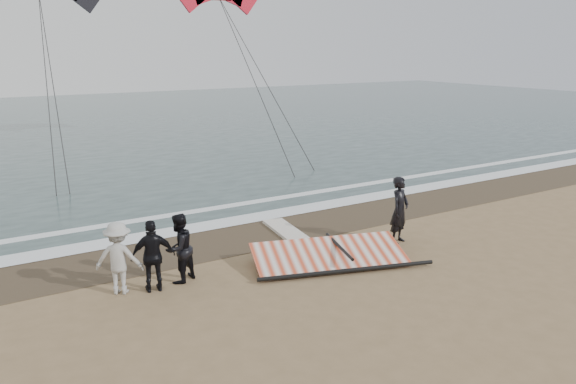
% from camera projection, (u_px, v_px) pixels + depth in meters
% --- Properties ---
extents(ground, '(120.00, 120.00, 0.00)m').
position_uv_depth(ground, '(369.00, 279.00, 13.65)').
color(ground, '#8C704C').
rests_on(ground, ground).
extents(sea, '(120.00, 54.00, 0.02)m').
position_uv_depth(sea, '(79.00, 124.00, 40.87)').
color(sea, '#233838').
rests_on(sea, ground).
extents(wet_sand, '(120.00, 2.80, 0.01)m').
position_uv_depth(wet_sand, '(276.00, 229.00, 17.36)').
color(wet_sand, '#4C3D2B').
rests_on(wet_sand, ground).
extents(foam_near, '(120.00, 0.90, 0.01)m').
position_uv_depth(foam_near, '(255.00, 217.00, 18.51)').
color(foam_near, white).
rests_on(foam_near, sea).
extents(foam_far, '(120.00, 0.45, 0.01)m').
position_uv_depth(foam_far, '(232.00, 205.00, 19.91)').
color(foam_far, white).
rests_on(foam_far, sea).
extents(man_main, '(0.83, 0.70, 1.94)m').
position_uv_depth(man_main, '(400.00, 210.00, 16.01)').
color(man_main, black).
rests_on(man_main, ground).
extents(board_white, '(1.62, 2.22, 0.09)m').
position_uv_depth(board_white, '(347.00, 252.00, 15.35)').
color(board_white, silver).
rests_on(board_white, ground).
extents(board_cream, '(1.01, 2.56, 0.10)m').
position_uv_depth(board_cream, '(288.00, 232.00, 16.98)').
color(board_cream, silver).
rests_on(board_cream, ground).
extents(trio_cluster, '(2.54, 1.16, 1.71)m').
position_uv_depth(trio_cluster, '(148.00, 254.00, 12.93)').
color(trio_cluster, black).
rests_on(trio_cluster, ground).
extents(sail_rig, '(4.42, 2.82, 0.51)m').
position_uv_depth(sail_rig, '(324.00, 256.00, 14.60)').
color(sail_rig, black).
rests_on(sail_rig, ground).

